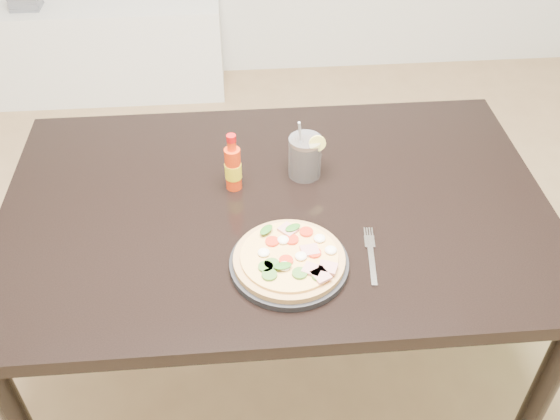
{
  "coord_description": "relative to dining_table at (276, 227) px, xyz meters",
  "views": [
    {
      "loc": [
        -0.04,
        -1.04,
        1.79
      ],
      "look_at": [
        0.05,
        0.05,
        0.83
      ],
      "focal_mm": 40.0,
      "sensor_mm": 36.0,
      "label": 1
    }
  ],
  "objects": [
    {
      "name": "hot_sauce_bottle",
      "position": [
        -0.11,
        0.07,
        0.15
      ],
      "size": [
        0.04,
        0.04,
        0.16
      ],
      "rotation": [
        0.0,
        0.0,
        -0.09
      ],
      "color": "red",
      "rests_on": "dining_table"
    },
    {
      "name": "media_console",
      "position": [
        -0.85,
        1.9,
        -0.42
      ],
      "size": [
        1.4,
        0.34,
        0.5
      ],
      "primitive_type": "cube",
      "color": "white",
      "rests_on": "ground"
    },
    {
      "name": "fork",
      "position": [
        0.21,
        -0.2,
        0.09
      ],
      "size": [
        0.04,
        0.19,
        0.0
      ],
      "rotation": [
        0.0,
        0.0,
        -0.11
      ],
      "color": "silver",
      "rests_on": "dining_table"
    },
    {
      "name": "plate",
      "position": [
        0.01,
        -0.23,
        0.09
      ],
      "size": [
        0.27,
        0.27,
        0.02
      ],
      "primitive_type": "cylinder",
      "color": "black",
      "rests_on": "dining_table"
    },
    {
      "name": "cola_cup",
      "position": [
        0.09,
        0.11,
        0.14
      ],
      "size": [
        0.09,
        0.09,
        0.18
      ],
      "rotation": [
        0.0,
        0.0,
        -0.26
      ],
      "color": "black",
      "rests_on": "dining_table"
    },
    {
      "name": "dining_table",
      "position": [
        0.0,
        0.0,
        0.0
      ],
      "size": [
        1.4,
        0.9,
        0.75
      ],
      "color": "black",
      "rests_on": "ground"
    },
    {
      "name": "floor",
      "position": [
        -0.05,
        -0.17,
        -0.67
      ],
      "size": [
        4.5,
        4.5,
        0.0
      ],
      "primitive_type": "plane",
      "color": "#9E7A51",
      "rests_on": "ground"
    },
    {
      "name": "pizza",
      "position": [
        0.01,
        -0.23,
        0.11
      ],
      "size": [
        0.25,
        0.25,
        0.03
      ],
      "color": "tan",
      "rests_on": "plate"
    }
  ]
}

